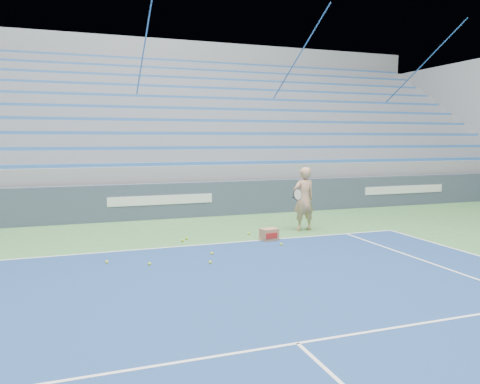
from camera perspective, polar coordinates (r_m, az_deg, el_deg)
name	(u,v)px	position (r m, az deg, el deg)	size (l,w,h in m)	color
sponsor_barrier	(161,201)	(14.63, -9.66, -1.08)	(30.00, 0.32, 1.10)	#3A4558
bleachers	(136,141)	(20.17, -12.55, 6.04)	(31.00, 9.15, 7.30)	gray
tennis_player	(304,199)	(12.63, 7.77, -0.84)	(0.94, 0.85, 1.71)	tan
ball_box	(269,235)	(11.39, 3.58, -5.20)	(0.44, 0.37, 0.30)	#9D6F4C
tennis_ball_0	(210,262)	(9.31, -3.63, -8.56)	(0.07, 0.07, 0.07)	#BAD42B
tennis_ball_1	(149,264)	(9.36, -10.98, -8.59)	(0.07, 0.07, 0.07)	#BAD42B
tennis_ball_2	(182,241)	(11.32, -7.03, -5.89)	(0.07, 0.07, 0.07)	#BAD42B
tennis_ball_3	(281,244)	(10.88, 5.07, -6.38)	(0.07, 0.07, 0.07)	#BAD42B
tennis_ball_4	(212,253)	(10.02, -3.46, -7.48)	(0.07, 0.07, 0.07)	#BAD42B
tennis_ball_5	(187,238)	(11.55, -6.53, -5.64)	(0.07, 0.07, 0.07)	#BAD42B
tennis_ball_6	(249,233)	(12.07, 1.09, -5.08)	(0.07, 0.07, 0.07)	#BAD42B
tennis_ball_7	(107,262)	(9.69, -15.94, -8.21)	(0.07, 0.07, 0.07)	#BAD42B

